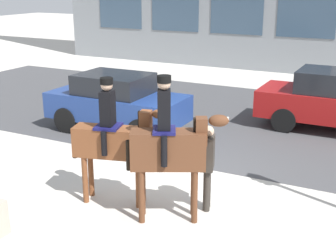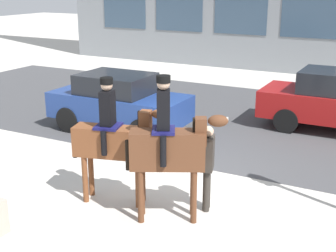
% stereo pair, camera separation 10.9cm
% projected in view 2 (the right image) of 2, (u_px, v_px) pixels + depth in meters
% --- Properties ---
extents(ground_plane, '(80.00, 80.00, 0.00)m').
position_uv_depth(ground_plane, '(182.00, 174.00, 10.47)').
color(ground_plane, beige).
extents(road_surface, '(25.72, 8.50, 0.01)m').
position_uv_depth(road_surface, '(249.00, 120.00, 14.48)').
color(road_surface, '#444447').
rests_on(road_surface, ground_plane).
extents(mounted_horse_lead, '(1.84, 0.81, 2.46)m').
position_uv_depth(mounted_horse_lead, '(114.00, 139.00, 8.81)').
color(mounted_horse_lead, brown).
rests_on(mounted_horse_lead, ground_plane).
extents(mounted_horse_companion, '(1.66, 1.05, 2.64)m').
position_uv_depth(mounted_horse_companion, '(169.00, 146.00, 8.12)').
color(mounted_horse_companion, '#59331E').
rests_on(mounted_horse_companion, ground_plane).
extents(pedestrian_bystander, '(0.80, 0.62, 1.65)m').
position_uv_depth(pedestrian_bystander, '(207.00, 161.00, 8.58)').
color(pedestrian_bystander, '#332D28').
rests_on(pedestrian_bystander, ground_plane).
extents(street_car_near_lane, '(3.94, 1.79, 1.65)m').
position_uv_depth(street_car_near_lane, '(119.00, 102.00, 13.25)').
color(street_car_near_lane, navy).
rests_on(street_car_near_lane, ground_plane).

